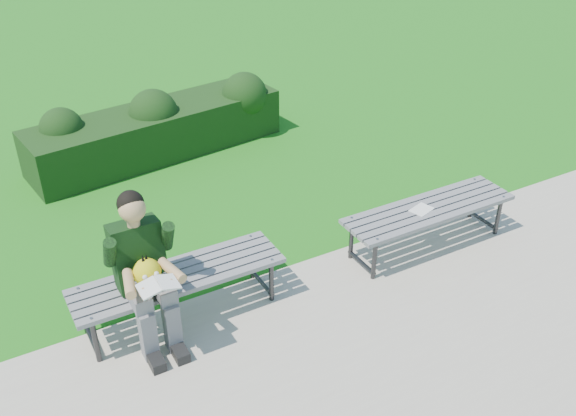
{
  "coord_description": "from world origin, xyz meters",
  "views": [
    {
      "loc": [
        -2.13,
        -4.37,
        3.74
      ],
      "look_at": [
        0.25,
        -0.11,
        0.76
      ],
      "focal_mm": 40.0,
      "sensor_mm": 36.0,
      "label": 1
    }
  ],
  "objects_px": {
    "bench_right": "(429,212)",
    "seated_boy": "(143,267)",
    "bench_left": "(179,279)",
    "paper_sheet": "(422,210)",
    "hedge": "(160,126)"
  },
  "relations": [
    {
      "from": "seated_boy",
      "to": "paper_sheet",
      "type": "bearing_deg",
      "value": -1.98
    },
    {
      "from": "bench_right",
      "to": "seated_boy",
      "type": "bearing_deg",
      "value": 178.09
    },
    {
      "from": "hedge",
      "to": "paper_sheet",
      "type": "height_order",
      "value": "hedge"
    },
    {
      "from": "seated_boy",
      "to": "paper_sheet",
      "type": "distance_m",
      "value": 2.75
    },
    {
      "from": "hedge",
      "to": "seated_boy",
      "type": "xyz_separation_m",
      "value": [
        -1.26,
        -3.26,
        0.34
      ]
    },
    {
      "from": "hedge",
      "to": "bench_left",
      "type": "height_order",
      "value": "hedge"
    },
    {
      "from": "hedge",
      "to": "paper_sheet",
      "type": "xyz_separation_m",
      "value": [
        1.49,
        -3.35,
        0.1
      ]
    },
    {
      "from": "hedge",
      "to": "bench_right",
      "type": "xyz_separation_m",
      "value": [
        1.59,
        -3.35,
        0.04
      ]
    },
    {
      "from": "hedge",
      "to": "bench_right",
      "type": "height_order",
      "value": "hedge"
    },
    {
      "from": "paper_sheet",
      "to": "bench_right",
      "type": "bearing_deg",
      "value": 0.0
    },
    {
      "from": "seated_boy",
      "to": "paper_sheet",
      "type": "relative_size",
      "value": 5.13
    },
    {
      "from": "hedge",
      "to": "seated_boy",
      "type": "bearing_deg",
      "value": -111.08
    },
    {
      "from": "bench_right",
      "to": "seated_boy",
      "type": "height_order",
      "value": "seated_boy"
    },
    {
      "from": "bench_left",
      "to": "bench_right",
      "type": "xyz_separation_m",
      "value": [
        2.54,
        -0.19,
        0.0
      ]
    },
    {
      "from": "bench_left",
      "to": "seated_boy",
      "type": "bearing_deg",
      "value": -162.82
    }
  ]
}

